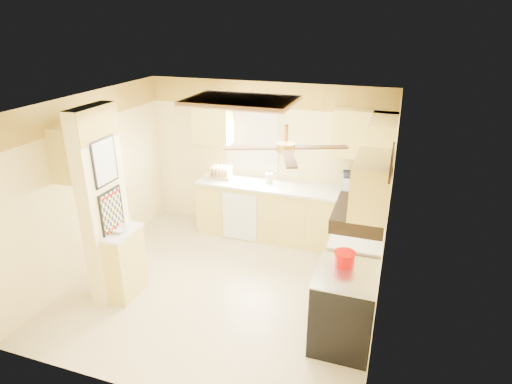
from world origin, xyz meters
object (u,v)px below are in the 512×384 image
(stove, at_px, (343,308))
(bowl, at_px, (119,229))
(microwave, at_px, (362,185))
(kettle, at_px, (361,226))
(dutch_oven, at_px, (345,259))

(stove, relative_size, bowl, 3.86)
(microwave, xyz_separation_m, kettle, (0.12, -1.29, -0.05))
(stove, height_order, kettle, kettle)
(dutch_oven, xyz_separation_m, kettle, (0.10, 0.74, 0.05))
(stove, bearing_deg, microwave, 92.07)
(kettle, bearing_deg, stove, -92.90)
(microwave, relative_size, kettle, 2.50)
(dutch_oven, bearing_deg, stove, -71.25)
(microwave, bearing_deg, kettle, 85.88)
(microwave, height_order, bowl, microwave)
(stove, height_order, microwave, microwave)
(bowl, relative_size, dutch_oven, 1.00)
(microwave, distance_m, dutch_oven, 2.03)
(stove, distance_m, bowl, 2.89)
(dutch_oven, bearing_deg, microwave, 90.80)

